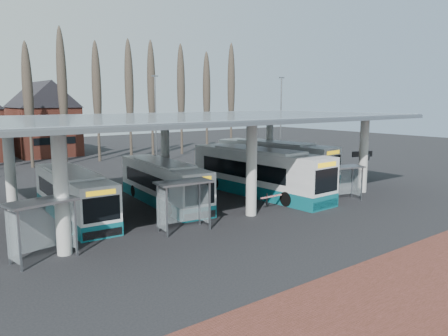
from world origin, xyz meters
TOP-DOWN VIEW (x-y plane):
  - ground at (0.00, 0.00)m, footprint 140.00×140.00m
  - station_canopy at (0.00, 8.00)m, footprint 32.00×16.00m
  - poplar_row at (0.00, 33.00)m, footprint 45.10×1.10m
  - lamp_post_b at (6.00, 26.00)m, footprint 0.80×0.16m
  - lamp_post_c at (20.00, 20.00)m, footprint 0.80×0.16m
  - bus_0 at (-9.32, 9.03)m, footprint 2.93×10.95m
  - bus_1 at (-2.80, 9.01)m, footprint 3.47×11.24m
  - bus_2 at (4.69, 7.09)m, footprint 3.33×13.28m
  - bus_3 at (10.71, 11.49)m, footprint 4.07×13.03m
  - shelter_0 at (-13.04, 2.43)m, footprint 3.31×2.06m
  - shelter_1 at (-5.30, 2.38)m, footprint 3.27×1.87m
  - shelter_2 at (8.34, 1.63)m, footprint 3.03×2.02m
  - info_sign_0 at (12.85, 2.78)m, footprint 1.85×0.86m
  - info_sign_1 at (14.77, 4.55)m, footprint 1.88×0.85m
  - barrier at (2.29, 3.11)m, footprint 1.96×0.54m

SIDE VIEW (x-z plane):
  - ground at x=0.00m, z-range 0.00..0.00m
  - barrier at x=2.29m, z-range 0.27..1.25m
  - bus_0 at x=-9.32m, z-range -0.09..2.92m
  - bus_1 at x=-2.80m, z-range -0.09..2.98m
  - bus_3 at x=10.71m, z-range -0.10..3.46m
  - bus_2 at x=4.69m, z-range -0.11..3.56m
  - shelter_2 at x=8.34m, z-range 0.59..3.16m
  - shelter_0 at x=-13.04m, z-range 0.65..3.51m
  - shelter_1 at x=-5.30m, z-range 0.66..3.56m
  - info_sign_0 at x=12.85m, z-range 0.99..3.90m
  - info_sign_1 at x=14.77m, z-range 1.00..3.96m
  - lamp_post_b at x=6.00m, z-range 0.25..10.42m
  - lamp_post_c at x=20.00m, z-range 0.25..10.42m
  - station_canopy at x=0.00m, z-range 2.51..8.85m
  - poplar_row at x=0.00m, z-range 1.53..16.03m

